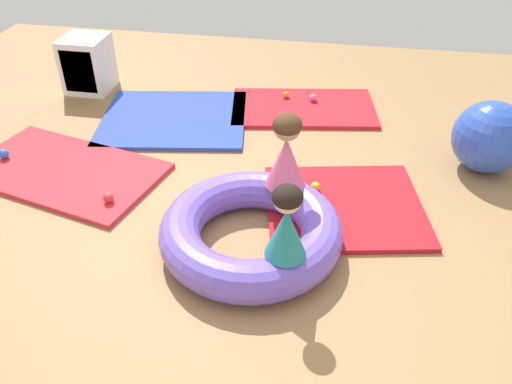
{
  "coord_description": "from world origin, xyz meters",
  "views": [
    {
      "loc": [
        0.61,
        -2.61,
        2.4
      ],
      "look_at": [
        0.1,
        0.21,
        0.32
      ],
      "focal_mm": 36.75,
      "sensor_mm": 36.0,
      "label": 1
    }
  ],
  "objects_px": {
    "child_in_teal": "(286,222)",
    "play_ball_blue": "(4,154)",
    "inflatable_cushion": "(251,231)",
    "child_in_pink": "(286,152)",
    "play_ball_orange": "(286,95)",
    "exercise_ball_large": "(489,137)",
    "play_ball_teal": "(301,218)",
    "play_ball_yellow": "(315,187)",
    "play_ball_pink": "(313,98)",
    "play_ball_red": "(108,198)",
    "storage_cube": "(87,65)"
  },
  "relations": [
    {
      "from": "play_ball_blue",
      "to": "inflatable_cushion",
      "type": "bearing_deg",
      "value": -16.8
    },
    {
      "from": "play_ball_blue",
      "to": "play_ball_pink",
      "type": "relative_size",
      "value": 1.11
    },
    {
      "from": "play_ball_yellow",
      "to": "exercise_ball_large",
      "type": "xyz_separation_m",
      "value": [
        1.33,
        0.62,
        0.22
      ]
    },
    {
      "from": "inflatable_cushion",
      "to": "play_ball_blue",
      "type": "height_order",
      "value": "inflatable_cushion"
    },
    {
      "from": "play_ball_orange",
      "to": "play_ball_pink",
      "type": "bearing_deg",
      "value": -6.26
    },
    {
      "from": "storage_cube",
      "to": "play_ball_teal",
      "type": "bearing_deg",
      "value": -37.58
    },
    {
      "from": "child_in_teal",
      "to": "play_ball_yellow",
      "type": "distance_m",
      "value": 1.1
    },
    {
      "from": "play_ball_pink",
      "to": "play_ball_teal",
      "type": "bearing_deg",
      "value": -87.42
    },
    {
      "from": "play_ball_pink",
      "to": "exercise_ball_large",
      "type": "bearing_deg",
      "value": -31.68
    },
    {
      "from": "play_ball_yellow",
      "to": "play_ball_pink",
      "type": "height_order",
      "value": "play_ball_pink"
    },
    {
      "from": "inflatable_cushion",
      "to": "child_in_teal",
      "type": "distance_m",
      "value": 0.57
    },
    {
      "from": "play_ball_red",
      "to": "child_in_pink",
      "type": "bearing_deg",
      "value": 5.88
    },
    {
      "from": "play_ball_orange",
      "to": "exercise_ball_large",
      "type": "relative_size",
      "value": 0.11
    },
    {
      "from": "storage_cube",
      "to": "exercise_ball_large",
      "type": "bearing_deg",
      "value": -12.44
    },
    {
      "from": "child_in_teal",
      "to": "play_ball_teal",
      "type": "height_order",
      "value": "child_in_teal"
    },
    {
      "from": "play_ball_teal",
      "to": "storage_cube",
      "type": "distance_m",
      "value": 3.1
    },
    {
      "from": "inflatable_cushion",
      "to": "play_ball_pink",
      "type": "bearing_deg",
      "value": 84.28
    },
    {
      "from": "child_in_pink",
      "to": "exercise_ball_large",
      "type": "bearing_deg",
      "value": -53.47
    },
    {
      "from": "play_ball_orange",
      "to": "exercise_ball_large",
      "type": "xyz_separation_m",
      "value": [
        1.76,
        -0.94,
        0.22
      ]
    },
    {
      "from": "play_ball_blue",
      "to": "play_ball_teal",
      "type": "distance_m",
      "value": 2.58
    },
    {
      "from": "storage_cube",
      "to": "child_in_teal",
      "type": "bearing_deg",
      "value": -45.76
    },
    {
      "from": "inflatable_cushion",
      "to": "play_ball_red",
      "type": "height_order",
      "value": "inflatable_cushion"
    },
    {
      "from": "play_ball_yellow",
      "to": "play_ball_red",
      "type": "height_order",
      "value": "play_ball_red"
    },
    {
      "from": "child_in_teal",
      "to": "play_ball_teal",
      "type": "xyz_separation_m",
      "value": [
        0.04,
        0.59,
        -0.42
      ]
    },
    {
      "from": "child_in_pink",
      "to": "play_ball_pink",
      "type": "relative_size",
      "value": 7.28
    },
    {
      "from": "child_in_pink",
      "to": "play_ball_red",
      "type": "distance_m",
      "value": 1.39
    },
    {
      "from": "child_in_pink",
      "to": "play_ball_teal",
      "type": "bearing_deg",
      "value": -126.42
    },
    {
      "from": "play_ball_teal",
      "to": "exercise_ball_large",
      "type": "distance_m",
      "value": 1.75
    },
    {
      "from": "child_in_teal",
      "to": "play_ball_blue",
      "type": "xyz_separation_m",
      "value": [
        -2.5,
        1.0,
        -0.43
      ]
    },
    {
      "from": "child_in_pink",
      "to": "play_ball_yellow",
      "type": "relative_size",
      "value": 7.64
    },
    {
      "from": "play_ball_teal",
      "to": "play_ball_pink",
      "type": "distance_m",
      "value": 1.95
    },
    {
      "from": "child_in_pink",
      "to": "play_ball_yellow",
      "type": "xyz_separation_m",
      "value": [
        0.2,
        0.29,
        -0.47
      ]
    },
    {
      "from": "inflatable_cushion",
      "to": "child_in_teal",
      "type": "relative_size",
      "value": 2.52
    },
    {
      "from": "play_ball_pink",
      "to": "child_in_teal",
      "type": "bearing_deg",
      "value": -88.91
    },
    {
      "from": "inflatable_cushion",
      "to": "child_in_pink",
      "type": "relative_size",
      "value": 2.23
    },
    {
      "from": "child_in_teal",
      "to": "play_ball_pink",
      "type": "xyz_separation_m",
      "value": [
        -0.05,
        2.54,
        -0.43
      ]
    },
    {
      "from": "play_ball_yellow",
      "to": "storage_cube",
      "type": "xyz_separation_m",
      "value": [
        -2.52,
        1.47,
        0.2
      ]
    },
    {
      "from": "inflatable_cushion",
      "to": "play_ball_orange",
      "type": "relative_size",
      "value": 18.69
    },
    {
      "from": "inflatable_cushion",
      "to": "child_in_pink",
      "type": "height_order",
      "value": "child_in_pink"
    },
    {
      "from": "play_ball_teal",
      "to": "play_ball_red",
      "type": "bearing_deg",
      "value": -179.55
    },
    {
      "from": "inflatable_cushion",
      "to": "play_ball_orange",
      "type": "bearing_deg",
      "value": 91.46
    },
    {
      "from": "child_in_teal",
      "to": "play_ball_teal",
      "type": "distance_m",
      "value": 0.73
    },
    {
      "from": "play_ball_orange",
      "to": "play_ball_pink",
      "type": "relative_size",
      "value": 0.87
    },
    {
      "from": "play_ball_blue",
      "to": "play_ball_yellow",
      "type": "distance_m",
      "value": 2.61
    },
    {
      "from": "child_in_teal",
      "to": "play_ball_yellow",
      "type": "bearing_deg",
      "value": 2.68
    },
    {
      "from": "play_ball_red",
      "to": "exercise_ball_large",
      "type": "distance_m",
      "value": 3.02
    },
    {
      "from": "play_ball_blue",
      "to": "play_ball_teal",
      "type": "height_order",
      "value": "play_ball_teal"
    },
    {
      "from": "exercise_ball_large",
      "to": "storage_cube",
      "type": "xyz_separation_m",
      "value": [
        -3.84,
        0.85,
        -0.01
      ]
    },
    {
      "from": "child_in_pink",
      "to": "play_ball_red",
      "type": "height_order",
      "value": "child_in_pink"
    },
    {
      "from": "play_ball_blue",
      "to": "play_ball_yellow",
      "type": "bearing_deg",
      "value": 0.02
    }
  ]
}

